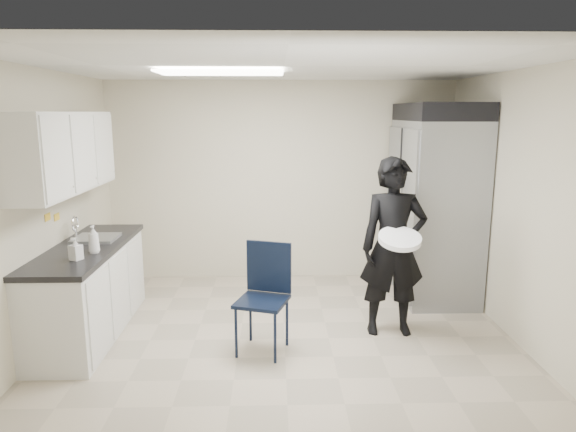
{
  "coord_description": "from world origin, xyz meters",
  "views": [
    {
      "loc": [
        -0.09,
        -4.72,
        2.19
      ],
      "look_at": [
        0.04,
        0.2,
        1.2
      ],
      "focal_mm": 32.0,
      "sensor_mm": 36.0,
      "label": 1
    }
  ],
  "objects_px": {
    "folding_chair": "(262,302)",
    "man_tuxedo": "(393,247)",
    "lower_counter": "(89,292)",
    "commercial_fridge": "(434,210)"
  },
  "relations": [
    {
      "from": "folding_chair",
      "to": "man_tuxedo",
      "type": "xyz_separation_m",
      "value": [
        1.29,
        0.41,
        0.4
      ]
    },
    {
      "from": "lower_counter",
      "to": "commercial_fridge",
      "type": "height_order",
      "value": "commercial_fridge"
    },
    {
      "from": "lower_counter",
      "to": "folding_chair",
      "type": "xyz_separation_m",
      "value": [
        1.74,
        -0.46,
        0.06
      ]
    },
    {
      "from": "lower_counter",
      "to": "man_tuxedo",
      "type": "xyz_separation_m",
      "value": [
        3.03,
        -0.05,
        0.46
      ]
    },
    {
      "from": "lower_counter",
      "to": "man_tuxedo",
      "type": "height_order",
      "value": "man_tuxedo"
    },
    {
      "from": "lower_counter",
      "to": "folding_chair",
      "type": "relative_size",
      "value": 1.94
    },
    {
      "from": "commercial_fridge",
      "to": "man_tuxedo",
      "type": "height_order",
      "value": "commercial_fridge"
    },
    {
      "from": "commercial_fridge",
      "to": "lower_counter",
      "type": "bearing_deg",
      "value": -164.12
    },
    {
      "from": "folding_chair",
      "to": "lower_counter",
      "type": "bearing_deg",
      "value": -176.93
    },
    {
      "from": "commercial_fridge",
      "to": "man_tuxedo",
      "type": "bearing_deg",
      "value": -123.58
    }
  ]
}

